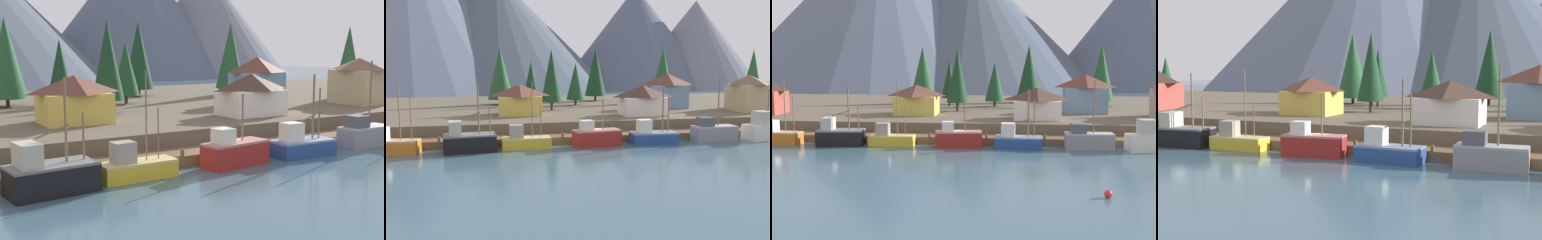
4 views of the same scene
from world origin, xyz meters
TOP-DOWN VIEW (x-y plane):
  - ground_plane at (0.00, 20.00)m, footprint 400.00×400.00m
  - dock at (0.00, 1.99)m, footprint 80.00×4.00m
  - shoreline_bank at (0.00, 32.00)m, footprint 400.00×56.00m
  - mountain_central_peak at (-10.73, 142.40)m, footprint 108.36×108.36m
  - fishing_boat_black at (-16.28, -2.07)m, footprint 6.55×3.77m
  - fishing_boat_yellow at (-9.25, -1.37)m, footprint 6.31×2.50m
  - fishing_boat_red at (0.17, -1.75)m, footprint 6.52×3.20m
  - fishing_boat_blue at (8.19, -1.69)m, footprint 6.36×3.11m
  - fishing_boat_grey at (17.53, -1.46)m, footprint 6.33×2.66m
  - house_yellow at (-8.80, 14.63)m, footprint 7.33×5.88m
  - house_blue at (20.00, 19.90)m, footprint 7.64×4.44m
  - house_white at (11.28, 10.16)m, footprint 7.57×5.36m
  - conifer_near_left at (-5.35, 30.79)m, footprint 3.31×3.31m
  - conifer_near_right at (10.74, 39.91)m, footprint 5.01×5.01m
  - conifer_mid_left at (3.83, 29.65)m, footprint 3.89×3.89m
  - conifer_back_right at (-2.52, 20.66)m, footprint 3.94×3.94m
  - conifer_centre at (-41.64, 22.13)m, footprint 3.29×3.29m
  - conifer_far_left at (-11.54, 34.75)m, footprint 5.45×5.45m

SIDE VIEW (x-z plane):
  - ground_plane at x=0.00m, z-range -1.00..0.00m
  - dock at x=0.00m, z-range -0.30..1.30m
  - fishing_boat_yellow at x=-9.25m, z-range -3.32..5.33m
  - fishing_boat_blue at x=8.19m, z-range -2.84..5.04m
  - shoreline_bank at x=0.00m, z-range 0.00..2.50m
  - fishing_boat_red at x=0.17m, z-range -1.91..4.43m
  - fishing_boat_grey at x=17.53m, z-range -3.24..5.85m
  - fishing_boat_black at x=-16.28m, z-range -2.78..5.50m
  - house_white at x=11.28m, z-range 2.56..7.52m
  - house_yellow at x=-8.80m, z-range 2.56..7.64m
  - house_blue at x=20.00m, z-range 2.57..9.31m
  - conifer_centre at x=-41.64m, z-range 3.04..11.25m
  - conifer_mid_left at x=3.83m, z-range 3.09..11.94m
  - conifer_near_left at x=-5.35m, z-range 3.30..12.52m
  - conifer_back_right at x=-2.52m, z-range 3.29..14.57m
  - conifer_far_left at x=-11.54m, z-range 3.06..15.19m
  - conifer_near_right at x=10.74m, z-range 3.10..15.56m
  - mountain_central_peak at x=-10.73m, z-range 0.00..53.48m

